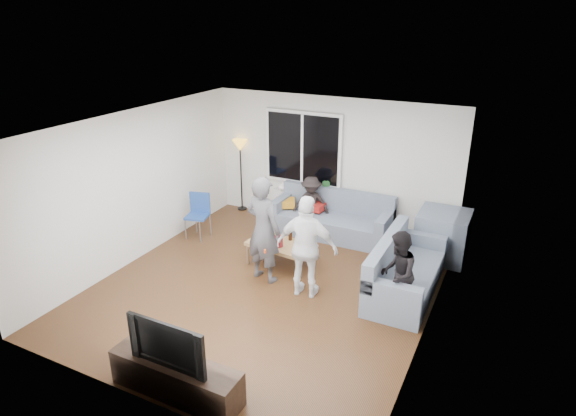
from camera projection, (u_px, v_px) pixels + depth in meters
The scene contains 30 objects.
floor at pixel (266, 288), 7.79m from camera, with size 5.00×5.50×0.04m, color #56351C.
ceiling at pixel (262, 123), 6.80m from camera, with size 5.00×5.50×0.04m, color white.
wall_back at pixel (332, 163), 9.59m from camera, with size 5.00×0.04×2.60m, color silver.
wall_front at pixel (133, 303), 4.99m from camera, with size 5.00×0.04×2.60m, color silver.
wall_left at pixel (135, 186), 8.33m from camera, with size 0.04×5.50×2.60m, color silver.
wall_right at pixel (436, 244), 6.25m from camera, with size 0.04×5.50×2.60m, color silver.
window_frame at pixel (303, 148), 9.68m from camera, with size 1.62×0.06×1.47m, color white.
window_glass at pixel (302, 149), 9.65m from camera, with size 1.50×0.02×1.35m, color black.
window_mullion at pixel (302, 149), 9.64m from camera, with size 0.05×0.03×1.35m, color white.
radiator at pixel (302, 207), 10.11m from camera, with size 1.30×0.12×0.62m, color silver.
potted_plant at pixel (325, 188), 9.68m from camera, with size 0.21×0.17×0.38m, color #265F2A.
vase at pixel (283, 186), 10.11m from camera, with size 0.18×0.18×0.18m, color white.
sofa_back_section at pixel (331, 215), 9.42m from camera, with size 2.30×0.85×0.85m, color slate, non-canonical shape.
sofa_right_section at pixel (407, 267), 7.49m from camera, with size 0.85×2.00×0.85m, color slate, non-canonical shape.
sofa_corner at pixel (442, 235), 8.56m from camera, with size 0.85×0.85×0.85m, color slate.
cushion_yellow at pixel (285, 203), 9.78m from camera, with size 0.38×0.32×0.14m, color orange.
cushion_red at pixel (315, 206), 9.59m from camera, with size 0.36×0.30×0.13m, color maroon.
coffee_table at pixel (280, 254), 8.40m from camera, with size 1.10×0.60×0.40m, color #A37D4E.
pitcher at pixel (278, 241), 8.19m from camera, with size 0.17×0.17×0.17m, color maroon.
side_chair at pixel (197, 217), 9.32m from camera, with size 0.40×0.40×0.86m, color #214491, non-canonical shape.
floor_lamp at pixel (241, 176), 10.54m from camera, with size 0.32×0.32×1.56m, color gold, non-canonical shape.
player_left at pixel (263, 230), 7.69m from camera, with size 0.64×0.42×1.75m, color #46464A.
player_right at pixel (307, 247), 7.27m from camera, with size 0.95×0.39×1.61m, color white.
spectator_right at pixel (398, 274), 6.88m from camera, with size 0.62×0.48×1.27m, color black.
spectator_back at pixel (311, 204), 9.58m from camera, with size 0.72×0.42×1.12m, color black.
tv_console at pixel (176, 378), 5.53m from camera, with size 1.60×0.40×0.44m, color #35261A.
television at pixel (172, 341), 5.34m from camera, with size 1.00×0.13×0.57m, color black.
bottle_a at pixel (270, 231), 8.49m from camera, with size 0.07×0.07×0.24m, color #C64A0B.
bottle_b at pixel (273, 240), 8.21m from camera, with size 0.08×0.08×0.21m, color #297A16.
bottle_c at pixel (290, 235), 8.40m from camera, with size 0.07×0.07×0.20m, color black.
Camera 1 is at (3.31, -5.89, 4.07)m, focal length 30.48 mm.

